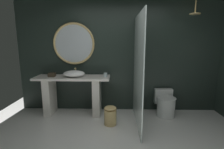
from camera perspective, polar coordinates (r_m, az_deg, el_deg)
back_wall_panel at (r=4.13m, az=2.69°, el=5.94°), size 4.80×0.10×2.60m
vanity_counter at (r=4.06m, az=-12.62°, el=-5.52°), size 1.66×0.54×0.88m
vessel_sink at (r=3.94m, az=-12.35°, el=0.28°), size 0.48×0.39×0.18m
tumbler_cup at (r=3.84m, az=-2.17°, el=-0.10°), size 0.08×0.08×0.09m
tissue_box at (r=4.09m, az=-19.06°, el=-0.06°), size 0.14×0.14×0.09m
round_wall_mirror at (r=4.15m, az=-12.39°, el=9.81°), size 0.96×0.05×0.96m
shower_glass_panel at (r=3.41m, az=8.50°, el=1.05°), size 0.02×1.46×2.16m
rain_shower_head at (r=4.06m, az=25.55°, el=17.85°), size 0.21×0.21×0.32m
toilet at (r=4.16m, az=17.03°, el=-9.20°), size 0.41×0.57×0.56m
waste_bin at (r=3.58m, az=-0.55°, el=-13.22°), size 0.25×0.25×0.39m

